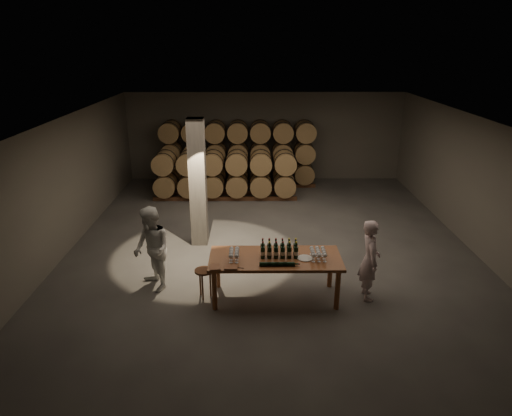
{
  "coord_description": "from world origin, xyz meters",
  "views": [
    {
      "loc": [
        -0.43,
        -10.58,
        4.9
      ],
      "look_at": [
        -0.36,
        -0.23,
        1.1
      ],
      "focal_mm": 32.0,
      "sensor_mm": 36.0,
      "label": 1
    }
  ],
  "objects_px": {
    "person_woman": "(152,249)",
    "bottle_cluster": "(279,251)",
    "stool": "(204,275)",
    "notebook_near": "(231,267)",
    "person_man": "(370,260)",
    "plate": "(305,258)",
    "tasting_table": "(275,262)"
  },
  "relations": [
    {
      "from": "person_man",
      "to": "person_woman",
      "type": "bearing_deg",
      "value": 86.18
    },
    {
      "from": "plate",
      "to": "person_man",
      "type": "height_order",
      "value": "person_man"
    },
    {
      "from": "stool",
      "to": "notebook_near",
      "type": "bearing_deg",
      "value": -39.03
    },
    {
      "from": "bottle_cluster",
      "to": "plate",
      "type": "bearing_deg",
      "value": -11.3
    },
    {
      "from": "plate",
      "to": "person_man",
      "type": "distance_m",
      "value": 1.3
    },
    {
      "from": "stool",
      "to": "person_woman",
      "type": "height_order",
      "value": "person_woman"
    },
    {
      "from": "bottle_cluster",
      "to": "person_man",
      "type": "distance_m",
      "value": 1.8
    },
    {
      "from": "plate",
      "to": "stool",
      "type": "bearing_deg",
      "value": 177.76
    },
    {
      "from": "plate",
      "to": "stool",
      "type": "xyz_separation_m",
      "value": [
        -2.0,
        0.08,
        -0.4
      ]
    },
    {
      "from": "notebook_near",
      "to": "person_man",
      "type": "height_order",
      "value": "person_man"
    },
    {
      "from": "stool",
      "to": "person_man",
      "type": "bearing_deg",
      "value": -0.13
    },
    {
      "from": "notebook_near",
      "to": "person_woman",
      "type": "height_order",
      "value": "person_woman"
    },
    {
      "from": "tasting_table",
      "to": "person_woman",
      "type": "distance_m",
      "value": 2.55
    },
    {
      "from": "plate",
      "to": "person_woman",
      "type": "xyz_separation_m",
      "value": [
        -3.09,
        0.46,
        -0.01
      ]
    },
    {
      "from": "tasting_table",
      "to": "plate",
      "type": "relative_size",
      "value": 8.6
    },
    {
      "from": "person_man",
      "to": "bottle_cluster",
      "type": "bearing_deg",
      "value": 90.34
    },
    {
      "from": "notebook_near",
      "to": "person_man",
      "type": "bearing_deg",
      "value": 10.14
    },
    {
      "from": "tasting_table",
      "to": "person_woman",
      "type": "xyz_separation_m",
      "value": [
        -2.51,
        0.4,
        0.1
      ]
    },
    {
      "from": "bottle_cluster",
      "to": "plate",
      "type": "distance_m",
      "value": 0.52
    },
    {
      "from": "plate",
      "to": "person_woman",
      "type": "bearing_deg",
      "value": 171.5
    },
    {
      "from": "person_woman",
      "to": "plate",
      "type": "bearing_deg",
      "value": 48.43
    },
    {
      "from": "tasting_table",
      "to": "person_woman",
      "type": "relative_size",
      "value": 1.45
    },
    {
      "from": "stool",
      "to": "person_woman",
      "type": "relative_size",
      "value": 0.34
    },
    {
      "from": "person_woman",
      "to": "bottle_cluster",
      "type": "bearing_deg",
      "value": 48.98
    },
    {
      "from": "plate",
      "to": "person_man",
      "type": "relative_size",
      "value": 0.18
    },
    {
      "from": "bottle_cluster",
      "to": "notebook_near",
      "type": "bearing_deg",
      "value": -152.61
    },
    {
      "from": "bottle_cluster",
      "to": "person_woman",
      "type": "distance_m",
      "value": 2.62
    },
    {
      "from": "tasting_table",
      "to": "bottle_cluster",
      "type": "bearing_deg",
      "value": 26.55
    },
    {
      "from": "tasting_table",
      "to": "notebook_near",
      "type": "height_order",
      "value": "notebook_near"
    },
    {
      "from": "stool",
      "to": "person_man",
      "type": "height_order",
      "value": "person_man"
    },
    {
      "from": "tasting_table",
      "to": "notebook_near",
      "type": "distance_m",
      "value": 0.97
    },
    {
      "from": "tasting_table",
      "to": "person_man",
      "type": "bearing_deg",
      "value": 0.29
    }
  ]
}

